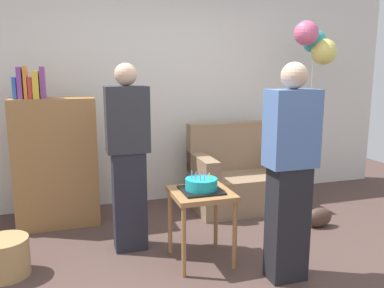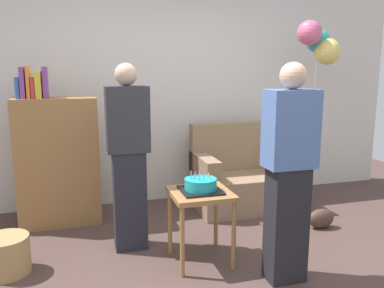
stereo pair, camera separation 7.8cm
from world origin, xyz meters
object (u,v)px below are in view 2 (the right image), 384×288
(birthday_cake, at_px, (201,185))
(handbag, at_px, (321,218))
(person_blowing_candles, at_px, (128,157))
(balloon_bunch, at_px, (319,43))
(person_holding_cake, at_px, (289,173))
(wicker_basket, at_px, (6,255))
(couch, at_px, (242,178))
(bookshelf, at_px, (58,159))
(side_table, at_px, (201,202))

(birthday_cake, height_order, handbag, birthday_cake)
(birthday_cake, xyz_separation_m, person_blowing_candles, (-0.52, 0.42, 0.18))
(birthday_cake, relative_size, balloon_bunch, 0.15)
(person_holding_cake, bearing_deg, handbag, -115.83)
(birthday_cake, distance_m, wicker_basket, 1.62)
(couch, bearing_deg, balloon_bunch, -5.58)
(couch, height_order, bookshelf, bookshelf)
(person_blowing_candles, distance_m, wicker_basket, 1.23)
(bookshelf, bearing_deg, person_blowing_candles, -51.10)
(side_table, distance_m, handbag, 1.47)
(bookshelf, bearing_deg, couch, -1.31)
(couch, bearing_deg, birthday_cake, -126.72)
(side_table, bearing_deg, balloon_bunch, 31.73)
(wicker_basket, height_order, handbag, wicker_basket)
(side_table, bearing_deg, person_blowing_candles, 140.96)
(balloon_bunch, bearing_deg, bookshelf, 177.40)
(bookshelf, xyz_separation_m, person_holding_cake, (1.67, -1.65, 0.15))
(birthday_cake, relative_size, handbag, 1.14)
(person_holding_cake, distance_m, balloon_bunch, 2.19)
(bookshelf, bearing_deg, wicker_basket, -111.28)
(bookshelf, xyz_separation_m, person_blowing_candles, (0.62, -0.77, 0.15))
(handbag, bearing_deg, wicker_basket, -178.04)
(bookshelf, xyz_separation_m, side_table, (1.14, -1.19, -0.17))
(person_holding_cake, height_order, handbag, person_holding_cake)
(person_blowing_candles, height_order, balloon_bunch, balloon_bunch)
(side_table, bearing_deg, couch, 53.28)
(bookshelf, height_order, person_blowing_candles, person_blowing_candles)
(bookshelf, xyz_separation_m, birthday_cake, (1.14, -1.19, -0.02))
(birthday_cake, xyz_separation_m, person_holding_cake, (0.53, -0.45, 0.18))
(person_blowing_candles, xyz_separation_m, person_holding_cake, (1.05, -0.87, 0.00))
(side_table, bearing_deg, birthday_cake, 108.07)
(couch, height_order, balloon_bunch, balloon_bunch)
(couch, height_order, wicker_basket, couch)
(person_holding_cake, bearing_deg, wicker_basket, 3.24)
(couch, xyz_separation_m, wicker_basket, (-2.38, -0.92, -0.19))
(person_blowing_candles, distance_m, handbag, 2.03)
(side_table, xyz_separation_m, balloon_bunch, (1.72, 1.06, 1.35))
(handbag, height_order, balloon_bunch, balloon_bunch)
(birthday_cake, bearing_deg, wicker_basket, 171.52)
(person_blowing_candles, height_order, wicker_basket, person_blowing_candles)
(person_holding_cake, bearing_deg, bookshelf, -22.96)
(side_table, relative_size, person_holding_cake, 0.37)
(side_table, bearing_deg, bookshelf, 133.77)
(couch, xyz_separation_m, side_table, (-0.86, -1.15, 0.17))
(person_holding_cake, relative_size, balloon_bunch, 0.77)
(birthday_cake, distance_m, balloon_bunch, 2.36)
(person_holding_cake, relative_size, wicker_basket, 4.53)
(side_table, xyz_separation_m, handbag, (1.37, 0.33, -0.41))
(person_holding_cake, height_order, balloon_bunch, balloon_bunch)
(person_blowing_candles, bearing_deg, person_holding_cake, -44.79)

